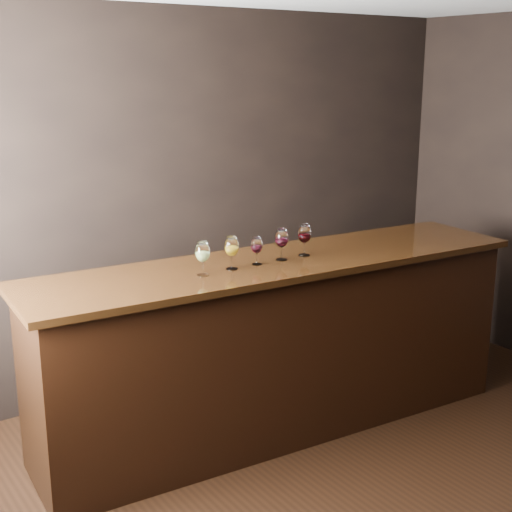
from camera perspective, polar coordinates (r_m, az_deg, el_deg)
ground at (r=4.26m, az=10.68°, el=-19.20°), size 5.00×5.00×0.00m
room_shell at (r=3.50m, az=8.06°, el=5.58°), size 5.02×4.52×2.81m
bar_counter at (r=4.76m, az=1.83°, el=-7.38°), size 3.28×0.93×1.13m
bar_top at (r=4.57m, az=1.89°, el=-0.54°), size 3.39×1.02×0.04m
back_bar_shelf at (r=5.70m, az=-0.79°, el=-5.07°), size 2.36×0.40×0.85m
glass_white at (r=4.19m, az=-4.29°, el=0.26°), size 0.09×0.09×0.21m
glass_amber at (r=4.31m, az=-1.96°, el=0.70°), size 0.09×0.09×0.20m
glass_red_a at (r=4.42m, az=0.06°, el=0.81°), size 0.07×0.07×0.18m
glass_red_b at (r=4.52m, az=2.07°, el=1.38°), size 0.09×0.09×0.20m
glass_red_c at (r=4.64m, az=3.90°, el=1.73°), size 0.09×0.09×0.21m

